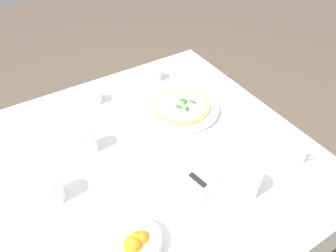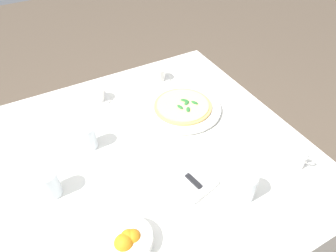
{
  "view_description": "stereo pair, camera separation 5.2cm",
  "coord_description": "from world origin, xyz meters",
  "px_view_note": "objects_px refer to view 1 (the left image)",
  "views": [
    {
      "loc": [
        -0.77,
        0.41,
        1.67
      ],
      "look_at": [
        0.08,
        -0.12,
        0.74
      ],
      "focal_mm": 33.65,
      "sensor_mm": 36.0,
      "label": 1
    },
    {
      "loc": [
        -0.8,
        0.36,
        1.67
      ],
      "look_at": [
        0.08,
        -0.12,
        0.74
      ],
      "focal_mm": 33.65,
      "sensor_mm": 36.0,
      "label": 2
    }
  ],
  "objects_px": {
    "pizza_plate": "(181,108)",
    "napkin_folded": "(188,175)",
    "dinner_knife": "(188,172)",
    "pizza": "(181,105)",
    "coffee_cup_left_edge": "(154,75)",
    "water_glass_far_right": "(249,185)",
    "water_glass_near_right": "(89,141)",
    "coffee_cup_near_left": "(94,98)",
    "citrus_bowl": "(137,242)",
    "coffee_cup_center_back": "(296,155)",
    "water_glass_right_edge": "(53,190)"
  },
  "relations": [
    {
      "from": "pizza_plate",
      "to": "napkin_folded",
      "type": "distance_m",
      "value": 0.4
    },
    {
      "from": "dinner_knife",
      "to": "pizza",
      "type": "bearing_deg",
      "value": -39.61
    },
    {
      "from": "pizza",
      "to": "dinner_knife",
      "type": "bearing_deg",
      "value": 150.12
    },
    {
      "from": "coffee_cup_left_edge",
      "to": "water_glass_far_right",
      "type": "bearing_deg",
      "value": 174.67
    },
    {
      "from": "napkin_folded",
      "to": "water_glass_near_right",
      "type": "bearing_deg",
      "value": 24.97
    },
    {
      "from": "water_glass_near_right",
      "to": "dinner_knife",
      "type": "xyz_separation_m",
      "value": [
        -0.33,
        -0.26,
        -0.02
      ]
    },
    {
      "from": "pizza",
      "to": "coffee_cup_near_left",
      "type": "relative_size",
      "value": 2.06
    },
    {
      "from": "coffee_cup_left_edge",
      "to": "citrus_bowl",
      "type": "xyz_separation_m",
      "value": [
        -0.77,
        0.5,
        -0.0
      ]
    },
    {
      "from": "pizza_plate",
      "to": "citrus_bowl",
      "type": "distance_m",
      "value": 0.69
    },
    {
      "from": "coffee_cup_left_edge",
      "to": "dinner_knife",
      "type": "height_order",
      "value": "coffee_cup_left_edge"
    },
    {
      "from": "water_glass_near_right",
      "to": "coffee_cup_left_edge",
      "type": "bearing_deg",
      "value": -57.87
    },
    {
      "from": "water_glass_far_right",
      "to": "water_glass_near_right",
      "type": "bearing_deg",
      "value": 38.61
    },
    {
      "from": "water_glass_far_right",
      "to": "dinner_knife",
      "type": "distance_m",
      "value": 0.22
    },
    {
      "from": "coffee_cup_center_back",
      "to": "water_glass_right_edge",
      "type": "distance_m",
      "value": 0.92
    },
    {
      "from": "coffee_cup_center_back",
      "to": "water_glass_right_edge",
      "type": "bearing_deg",
      "value": 69.48
    },
    {
      "from": "pizza",
      "to": "citrus_bowl",
      "type": "xyz_separation_m",
      "value": [
        -0.49,
        0.49,
        0.0
      ]
    },
    {
      "from": "coffee_cup_left_edge",
      "to": "water_glass_far_right",
      "type": "relative_size",
      "value": 1.18
    },
    {
      "from": "napkin_folded",
      "to": "citrus_bowl",
      "type": "bearing_deg",
      "value": 102.75
    },
    {
      "from": "dinner_knife",
      "to": "pizza_plate",
      "type": "bearing_deg",
      "value": -39.56
    },
    {
      "from": "water_glass_near_right",
      "to": "citrus_bowl",
      "type": "distance_m",
      "value": 0.47
    },
    {
      "from": "pizza",
      "to": "napkin_folded",
      "type": "xyz_separation_m",
      "value": [
        -0.35,
        0.2,
        -0.01
      ]
    },
    {
      "from": "water_glass_right_edge",
      "to": "pizza",
      "type": "bearing_deg",
      "value": -74.72
    },
    {
      "from": "coffee_cup_center_back",
      "to": "dinner_knife",
      "type": "height_order",
      "value": "coffee_cup_center_back"
    },
    {
      "from": "water_glass_right_edge",
      "to": "napkin_folded",
      "type": "bearing_deg",
      "value": -110.33
    },
    {
      "from": "pizza_plate",
      "to": "coffee_cup_left_edge",
      "type": "xyz_separation_m",
      "value": [
        0.28,
        -0.01,
        0.02
      ]
    },
    {
      "from": "coffee_cup_center_back",
      "to": "water_glass_near_right",
      "type": "distance_m",
      "value": 0.82
    },
    {
      "from": "water_glass_near_right",
      "to": "water_glass_right_edge",
      "type": "distance_m",
      "value": 0.25
    },
    {
      "from": "coffee_cup_near_left",
      "to": "dinner_knife",
      "type": "bearing_deg",
      "value": -167.85
    },
    {
      "from": "coffee_cup_left_edge",
      "to": "water_glass_far_right",
      "type": "xyz_separation_m",
      "value": [
        -0.8,
        0.07,
        0.02
      ]
    },
    {
      "from": "pizza_plate",
      "to": "citrus_bowl",
      "type": "relative_size",
      "value": 2.38
    },
    {
      "from": "pizza_plate",
      "to": "water_glass_right_edge",
      "type": "xyz_separation_m",
      "value": [
        -0.18,
        0.65,
        0.03
      ]
    },
    {
      "from": "pizza",
      "to": "napkin_folded",
      "type": "height_order",
      "value": "pizza"
    },
    {
      "from": "coffee_cup_near_left",
      "to": "pizza",
      "type": "bearing_deg",
      "value": -128.68
    },
    {
      "from": "napkin_folded",
      "to": "dinner_knife",
      "type": "xyz_separation_m",
      "value": [
        0.0,
        0.0,
        0.01
      ]
    },
    {
      "from": "citrus_bowl",
      "to": "water_glass_near_right",
      "type": "bearing_deg",
      "value": -3.42
    },
    {
      "from": "coffee_cup_left_edge",
      "to": "napkin_folded",
      "type": "height_order",
      "value": "coffee_cup_left_edge"
    },
    {
      "from": "water_glass_near_right",
      "to": "coffee_cup_center_back",
      "type": "bearing_deg",
      "value": -125.84
    },
    {
      "from": "pizza_plate",
      "to": "dinner_knife",
      "type": "xyz_separation_m",
      "value": [
        -0.34,
        0.2,
        0.01
      ]
    },
    {
      "from": "coffee_cup_near_left",
      "to": "dinner_knife",
      "type": "height_order",
      "value": "coffee_cup_near_left"
    },
    {
      "from": "pizza_plate",
      "to": "coffee_cup_left_edge",
      "type": "height_order",
      "value": "coffee_cup_left_edge"
    },
    {
      "from": "water_glass_right_edge",
      "to": "napkin_folded",
      "type": "xyz_separation_m",
      "value": [
        -0.17,
        -0.45,
        -0.04
      ]
    },
    {
      "from": "water_glass_far_right",
      "to": "water_glass_near_right",
      "type": "distance_m",
      "value": 0.64
    },
    {
      "from": "water_glass_right_edge",
      "to": "coffee_cup_left_edge",
      "type": "bearing_deg",
      "value": -55.57
    },
    {
      "from": "citrus_bowl",
      "to": "pizza_plate",
      "type": "bearing_deg",
      "value": -44.76
    },
    {
      "from": "coffee_cup_left_edge",
      "to": "napkin_folded",
      "type": "xyz_separation_m",
      "value": [
        -0.63,
        0.21,
        -0.02
      ]
    },
    {
      "from": "water_glass_right_edge",
      "to": "coffee_cup_center_back",
      "type": "bearing_deg",
      "value": -110.52
    },
    {
      "from": "coffee_cup_left_edge",
      "to": "citrus_bowl",
      "type": "height_order",
      "value": "coffee_cup_left_edge"
    },
    {
      "from": "pizza_plate",
      "to": "pizza",
      "type": "height_order",
      "value": "pizza"
    },
    {
      "from": "water_glass_right_edge",
      "to": "water_glass_far_right",
      "type": "bearing_deg",
      "value": -119.92
    },
    {
      "from": "pizza",
      "to": "water_glass_right_edge",
      "type": "height_order",
      "value": "water_glass_right_edge"
    }
  ]
}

